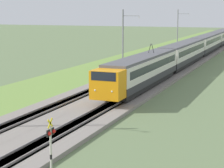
% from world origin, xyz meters
% --- Properties ---
extents(ballast_main, '(240.00, 4.40, 0.30)m').
position_xyz_m(ballast_main, '(50.00, 0.00, 0.15)').
color(ballast_main, gray).
rests_on(ballast_main, ground).
extents(ballast_adjacent, '(240.00, 4.40, 0.30)m').
position_xyz_m(ballast_adjacent, '(50.00, -4.39, 0.15)').
color(ballast_adjacent, gray).
rests_on(ballast_adjacent, ground).
extents(track_main, '(240.00, 1.57, 0.45)m').
position_xyz_m(track_main, '(50.00, 0.00, 0.16)').
color(track_main, '#4C4238').
rests_on(track_main, ground).
extents(track_adjacent, '(240.00, 1.57, 0.45)m').
position_xyz_m(track_adjacent, '(50.00, -4.39, 0.16)').
color(track_adjacent, '#4C4238').
rests_on(track_adjacent, ground).
extents(grass_verge, '(240.00, 10.94, 0.12)m').
position_xyz_m(grass_verge, '(50.00, 5.53, 0.06)').
color(grass_verge, olive).
rests_on(grass_verge, ground).
extents(passenger_train, '(85.07, 2.84, 4.85)m').
position_xyz_m(passenger_train, '(59.22, -4.39, 2.25)').
color(passenger_train, orange).
rests_on(passenger_train, ground).
extents(crossing_signal_far, '(0.70, 0.23, 3.33)m').
position_xyz_m(crossing_signal_far, '(1.36, -7.79, 2.03)').
color(crossing_signal_far, beige).
rests_on(crossing_signal_far, ground).
extents(catenary_mast_mid, '(0.22, 2.56, 8.70)m').
position_xyz_m(catenary_mast_mid, '(41.76, 3.04, 4.49)').
color(catenary_mast_mid, slate).
rests_on(catenary_mast_mid, ground).
extents(catenary_mast_far, '(0.22, 2.56, 8.69)m').
position_xyz_m(catenary_mast_far, '(76.31, 3.04, 4.49)').
color(catenary_mast_far, slate).
rests_on(catenary_mast_far, ground).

